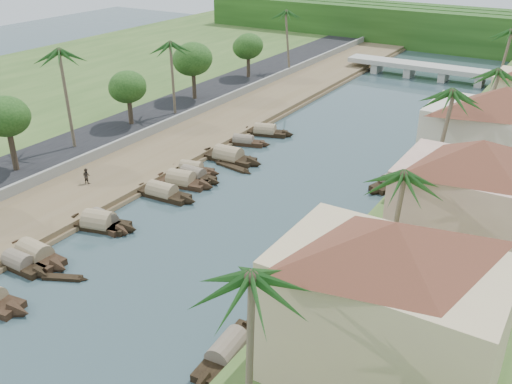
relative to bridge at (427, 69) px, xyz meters
The scene contains 39 objects.
ground 72.02m from the bridge, 90.00° to the right, with size 220.00×220.00×0.00m, color #31464A.
left_bank 54.42m from the bridge, 107.10° to the right, with size 10.00×180.00×0.80m, color brown.
right_bank 55.37m from the bridge, 69.93° to the right, with size 16.00×180.00×1.20m, color #304E1F.
road 57.49m from the bridge, 115.23° to the right, with size 8.00×180.00×1.40m, color black.
retaining_wall 55.79m from the bridge, 111.23° to the right, with size 0.40×180.00×1.10m, color slate.
treeline 28.09m from the bridge, 90.00° to the left, with size 120.00×14.00×8.00m.
bridge is the anchor object (origin of this frame).
building_near 76.54m from the bridge, 75.61° to the right, with size 14.85×14.85×10.20m.
building_mid 61.51m from the bridge, 70.98° to the right, with size 14.11×14.11×9.70m.
building_far 48.15m from the bridge, 66.65° to the right, with size 15.59×15.59×10.20m.
sampan_3 76.96m from the bridge, 97.49° to the right, with size 6.85×1.66×1.89m.
sampan_4 75.43m from the bridge, 97.62° to the right, with size 8.03×2.19×2.26m.
sampan_5 68.86m from the bridge, 97.85° to the right, with size 7.93×3.84×2.43m.
sampan_6 68.44m from the bridge, 97.83° to the right, with size 7.17×2.30×2.12m.
sampan_7 60.99m from the bridge, 98.20° to the right, with size 8.42×2.21×2.22m.
sampan_8 57.81m from the bridge, 98.81° to the right, with size 7.96×3.17×2.38m.
sampan_9 55.94m from the bridge, 98.99° to the right, with size 7.38×1.69×1.91m.
sampan_10 55.01m from the bridge, 100.30° to the right, with size 7.00×3.04×1.93m.
sampan_11 49.70m from the bridge, 99.74° to the right, with size 9.08×2.50×2.54m.
sampan_12 44.90m from the bridge, 102.44° to the right, with size 7.20×3.19×1.76m.
sampan_13 40.45m from the bridge, 103.17° to the right, with size 7.96×3.82×2.15m.
sampan_14 76.65m from the bridge, 82.62° to the right, with size 2.10×8.47×2.05m.
sampan_15 65.76m from the bridge, 81.97° to the right, with size 3.46×6.84×1.86m.
sampan_16 46.51m from the bridge, 77.44° to the right, with size 4.12×8.95×2.16m.
canoe_1 75.83m from the bridge, 94.43° to the right, with size 4.09×2.45×0.68m.
canoe_2 51.11m from the bridge, 97.61° to the right, with size 5.84×1.74×0.84m.
palm_0 83.58m from the bridge, 79.60° to the right, with size 3.20×3.20×11.62m.
palm_1 66.70m from the bridge, 76.02° to the right, with size 3.20×3.20×10.11m.
palm_2 52.97m from the bridge, 73.25° to the right, with size 3.20×3.20×12.18m.
palm_3 40.18m from the bridge, 65.90° to the right, with size 3.20×3.20×11.19m.
palm_5 63.27m from the bridge, 112.61° to the right, with size 3.20×3.20×12.51m.
palm_6 47.97m from the bridge, 117.81° to the right, with size 3.20×3.20×10.86m.
palm_7 23.51m from the bridge, 49.04° to the right, with size 3.20×3.20×12.16m.
palm_8 25.76m from the bridge, 148.51° to the right, with size 3.20×3.20×11.35m.
tree_2 69.97m from the bridge, 110.12° to the right, with size 4.78×4.78×7.76m.
tree_3 53.92m from the bridge, 116.52° to the right, with size 4.62×4.62×6.68m.
tree_4 42.52m from the bridge, 124.67° to the right, with size 5.44×5.44×7.95m.
tree_5 31.55m from the bridge, 140.25° to the right, with size 4.67×4.67×6.91m.
person_far 65.18m from the bridge, 104.36° to the right, with size 0.78×0.61×1.61m, color #342C25.
Camera 1 is at (26.14, -27.06, 25.13)m, focal length 40.00 mm.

